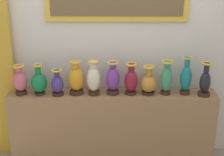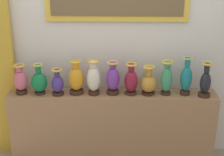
{
  "view_description": "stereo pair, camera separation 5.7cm",
  "coord_description": "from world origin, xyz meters",
  "px_view_note": "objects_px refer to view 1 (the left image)",
  "views": [
    {
      "loc": [
        0.03,
        -3.4,
        2.37
      ],
      "look_at": [
        0.0,
        0.0,
        1.03
      ],
      "focal_mm": 52.16,
      "sensor_mm": 36.0,
      "label": 1
    },
    {
      "loc": [
        0.09,
        -3.4,
        2.37
      ],
      "look_at": [
        0.0,
        0.0,
        1.03
      ],
      "focal_mm": 52.16,
      "sensor_mm": 36.0,
      "label": 2
    }
  ],
  "objects_px": {
    "vase_violet": "(113,79)",
    "vase_jade": "(166,78)",
    "vase_emerald": "(39,82)",
    "vase_burgundy": "(131,80)",
    "vase_indigo": "(57,84)",
    "vase_onyx": "(205,82)",
    "vase_amber": "(76,79)",
    "vase_ivory": "(94,79)",
    "vase_rose": "(20,81)",
    "vase_ochre": "(148,83)",
    "vase_teal": "(186,78)"
  },
  "relations": [
    {
      "from": "vase_rose",
      "to": "vase_ochre",
      "type": "bearing_deg",
      "value": 0.79
    },
    {
      "from": "vase_ivory",
      "to": "vase_violet",
      "type": "relative_size",
      "value": 1.04
    },
    {
      "from": "vase_emerald",
      "to": "vase_onyx",
      "type": "distance_m",
      "value": 1.85
    },
    {
      "from": "vase_indigo",
      "to": "vase_burgundy",
      "type": "xyz_separation_m",
      "value": [
        0.83,
        0.04,
        0.03
      ]
    },
    {
      "from": "vase_rose",
      "to": "vase_indigo",
      "type": "height_order",
      "value": "vase_rose"
    },
    {
      "from": "vase_amber",
      "to": "vase_jade",
      "type": "bearing_deg",
      "value": 0.09
    },
    {
      "from": "vase_violet",
      "to": "vase_emerald",
      "type": "bearing_deg",
      "value": -178.34
    },
    {
      "from": "vase_rose",
      "to": "vase_ivory",
      "type": "xyz_separation_m",
      "value": [
        0.82,
        0.0,
        0.02
      ]
    },
    {
      "from": "vase_indigo",
      "to": "vase_teal",
      "type": "distance_m",
      "value": 1.44
    },
    {
      "from": "vase_emerald",
      "to": "vase_ochre",
      "type": "xyz_separation_m",
      "value": [
        1.23,
        0.02,
        -0.01
      ]
    },
    {
      "from": "vase_rose",
      "to": "vase_onyx",
      "type": "relative_size",
      "value": 0.88
    },
    {
      "from": "vase_ivory",
      "to": "vase_onyx",
      "type": "xyz_separation_m",
      "value": [
        1.24,
        -0.02,
        -0.02
      ]
    },
    {
      "from": "vase_rose",
      "to": "vase_burgundy",
      "type": "bearing_deg",
      "value": 0.89
    },
    {
      "from": "vase_emerald",
      "to": "vase_jade",
      "type": "relative_size",
      "value": 0.91
    },
    {
      "from": "vase_emerald",
      "to": "vase_jade",
      "type": "distance_m",
      "value": 1.43
    },
    {
      "from": "vase_rose",
      "to": "vase_violet",
      "type": "bearing_deg",
      "value": 1.26
    },
    {
      "from": "vase_amber",
      "to": "vase_teal",
      "type": "height_order",
      "value": "vase_teal"
    },
    {
      "from": "vase_burgundy",
      "to": "vase_amber",
      "type": "bearing_deg",
      "value": 179.85
    },
    {
      "from": "vase_emerald",
      "to": "vase_violet",
      "type": "height_order",
      "value": "vase_violet"
    },
    {
      "from": "vase_emerald",
      "to": "vase_jade",
      "type": "bearing_deg",
      "value": 0.96
    },
    {
      "from": "vase_emerald",
      "to": "vase_ochre",
      "type": "distance_m",
      "value": 1.23
    },
    {
      "from": "vase_rose",
      "to": "vase_emerald",
      "type": "bearing_deg",
      "value": -0.32
    },
    {
      "from": "vase_rose",
      "to": "vase_jade",
      "type": "relative_size",
      "value": 0.88
    },
    {
      "from": "vase_rose",
      "to": "vase_ochre",
      "type": "height_order",
      "value": "vase_rose"
    },
    {
      "from": "vase_rose",
      "to": "vase_amber",
      "type": "distance_m",
      "value": 0.63
    },
    {
      "from": "vase_teal",
      "to": "vase_indigo",
      "type": "bearing_deg",
      "value": -178.28
    },
    {
      "from": "vase_burgundy",
      "to": "vase_emerald",
      "type": "bearing_deg",
      "value": -178.86
    },
    {
      "from": "vase_rose",
      "to": "vase_amber",
      "type": "relative_size",
      "value": 0.89
    },
    {
      "from": "vase_rose",
      "to": "vase_amber",
      "type": "bearing_deg",
      "value": 1.93
    },
    {
      "from": "vase_indigo",
      "to": "vase_teal",
      "type": "height_order",
      "value": "vase_teal"
    },
    {
      "from": "vase_emerald",
      "to": "vase_violet",
      "type": "bearing_deg",
      "value": 1.66
    },
    {
      "from": "vase_indigo",
      "to": "vase_burgundy",
      "type": "relative_size",
      "value": 0.84
    },
    {
      "from": "vase_burgundy",
      "to": "vase_teal",
      "type": "bearing_deg",
      "value": 0.59
    },
    {
      "from": "vase_emerald",
      "to": "vase_ochre",
      "type": "bearing_deg",
      "value": 0.98
    },
    {
      "from": "vase_burgundy",
      "to": "vase_ochre",
      "type": "xyz_separation_m",
      "value": [
        0.2,
        0.0,
        -0.03
      ]
    },
    {
      "from": "vase_jade",
      "to": "vase_teal",
      "type": "height_order",
      "value": "vase_teal"
    },
    {
      "from": "vase_amber",
      "to": "vase_burgundy",
      "type": "height_order",
      "value": "vase_amber"
    },
    {
      "from": "vase_indigo",
      "to": "vase_violet",
      "type": "distance_m",
      "value": 0.62
    },
    {
      "from": "vase_rose",
      "to": "vase_ochre",
      "type": "xyz_separation_m",
      "value": [
        1.44,
        0.02,
        -0.02
      ]
    },
    {
      "from": "vase_ivory",
      "to": "vase_burgundy",
      "type": "relative_size",
      "value": 1.08
    },
    {
      "from": "vase_jade",
      "to": "vase_violet",
      "type": "bearing_deg",
      "value": 179.98
    },
    {
      "from": "vase_onyx",
      "to": "vase_ivory",
      "type": "bearing_deg",
      "value": 178.92
    },
    {
      "from": "vase_violet",
      "to": "vase_jade",
      "type": "bearing_deg",
      "value": -0.02
    },
    {
      "from": "vase_amber",
      "to": "vase_ivory",
      "type": "height_order",
      "value": "vase_ivory"
    },
    {
      "from": "vase_amber",
      "to": "vase_violet",
      "type": "bearing_deg",
      "value": 0.25
    },
    {
      "from": "vase_burgundy",
      "to": "vase_jade",
      "type": "xyz_separation_m",
      "value": [
        0.4,
        0.0,
        0.03
      ]
    },
    {
      "from": "vase_violet",
      "to": "vase_ochre",
      "type": "xyz_separation_m",
      "value": [
        0.4,
        -0.0,
        -0.04
      ]
    },
    {
      "from": "vase_ochre",
      "to": "vase_jade",
      "type": "bearing_deg",
      "value": 0.82
    },
    {
      "from": "vase_emerald",
      "to": "vase_burgundy",
      "type": "distance_m",
      "value": 1.03
    },
    {
      "from": "vase_amber",
      "to": "vase_jade",
      "type": "xyz_separation_m",
      "value": [
        1.01,
        0.0,
        0.02
      ]
    }
  ]
}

